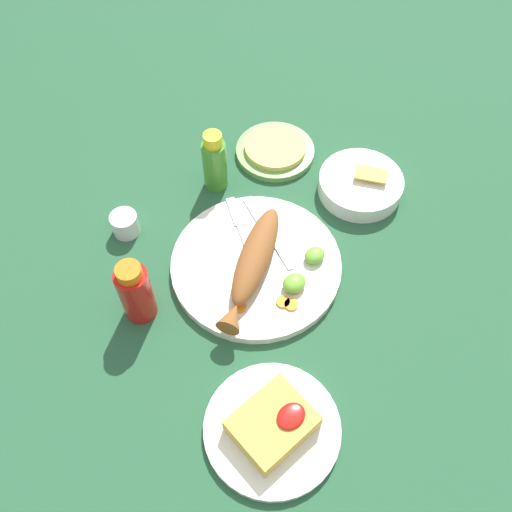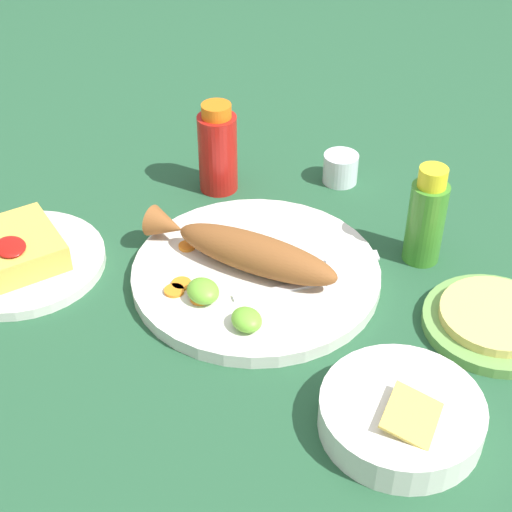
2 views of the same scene
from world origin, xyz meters
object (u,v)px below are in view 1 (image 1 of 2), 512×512
object	(u,v)px
hot_sauce_bottle_red	(136,292)
salt_cup	(125,225)
hot_sauce_bottle_green	(215,162)
side_plate_fries	(272,429)
tortilla_plate	(275,151)
guacamole_bowl	(361,185)
fork_near	(241,229)
main_plate	(256,265)
fork_far	(264,227)
fried_fish	(253,262)

from	to	relation	value
hot_sauce_bottle_red	salt_cup	xyz separation A→B (m)	(0.08, 0.16, -0.04)
hot_sauce_bottle_green	salt_cup	world-z (taller)	hot_sauce_bottle_green
side_plate_fries	tortilla_plate	bearing A→B (deg)	46.97
hot_sauce_bottle_red	guacamole_bowl	size ratio (longest dim) A/B	0.81
fork_near	hot_sauce_bottle_green	bearing A→B (deg)	5.25
main_plate	hot_sauce_bottle_green	distance (m)	0.23
fork_far	fried_fish	bearing A→B (deg)	142.13
fried_fish	hot_sauce_bottle_red	distance (m)	0.21
main_plate	fork_far	size ratio (longest dim) A/B	1.74
main_plate	fried_fish	world-z (taller)	fried_fish
fried_fish	hot_sauce_bottle_green	xyz separation A→B (m)	(0.09, 0.22, 0.02)
fried_fish	side_plate_fries	distance (m)	0.29
salt_cup	guacamole_bowl	xyz separation A→B (m)	(0.41, -0.23, 0.00)
fried_fish	salt_cup	world-z (taller)	fried_fish
fried_fish	guacamole_bowl	bearing A→B (deg)	-29.44
hot_sauce_bottle_green	salt_cup	size ratio (longest dim) A/B	2.63
fork_near	salt_cup	distance (m)	0.22
hot_sauce_bottle_red	hot_sauce_bottle_green	size ratio (longest dim) A/B	0.99
side_plate_fries	fork_far	bearing A→B (deg)	49.89
fried_fish	fork_near	world-z (taller)	fried_fish
fried_fish	fork_near	bearing A→B (deg)	32.55
fork_near	guacamole_bowl	bearing A→B (deg)	-82.02
tortilla_plate	fork_near	bearing A→B (deg)	-149.42
hot_sauce_bottle_red	main_plate	bearing A→B (deg)	-17.32
hot_sauce_bottle_red	hot_sauce_bottle_green	bearing A→B (deg)	26.32
hot_sauce_bottle_red	fork_near	bearing A→B (deg)	2.19
fork_near	hot_sauce_bottle_green	size ratio (longest dim) A/B	1.26
main_plate	hot_sauce_bottle_green	bearing A→B (deg)	70.16
fried_fish	salt_cup	bearing A→B (deg)	85.40
fried_fish	side_plate_fries	world-z (taller)	fried_fish
side_plate_fries	guacamole_bowl	xyz separation A→B (m)	(0.47, 0.24, 0.01)
hot_sauce_bottle_green	guacamole_bowl	bearing A→B (deg)	-45.54
hot_sauce_bottle_green	tortilla_plate	bearing A→B (deg)	-6.50
side_plate_fries	hot_sauce_bottle_green	bearing A→B (deg)	60.32
salt_cup	hot_sauce_bottle_green	bearing A→B (deg)	-5.97
salt_cup	fried_fish	bearing A→B (deg)	-63.90
fried_fish	main_plate	bearing A→B (deg)	0.00
main_plate	salt_cup	bearing A→B (deg)	119.83
main_plate	tortilla_plate	size ratio (longest dim) A/B	1.88
main_plate	fried_fish	size ratio (longest dim) A/B	1.24
fried_fish	fork_near	xyz separation A→B (m)	(0.04, 0.08, -0.02)
fried_fish	hot_sauce_bottle_green	size ratio (longest dim) A/B	1.84
side_plate_fries	fried_fish	bearing A→B (deg)	54.51
fork_near	hot_sauce_bottle_red	distance (m)	0.24
hot_sauce_bottle_red	tortilla_plate	distance (m)	0.46
hot_sauce_bottle_red	salt_cup	world-z (taller)	hot_sauce_bottle_red
main_plate	side_plate_fries	distance (m)	0.31
side_plate_fries	guacamole_bowl	bearing A→B (deg)	27.50
fork_far	salt_cup	size ratio (longest dim) A/B	3.47
hot_sauce_bottle_red	hot_sauce_bottle_green	xyz separation A→B (m)	(0.29, 0.14, -0.00)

